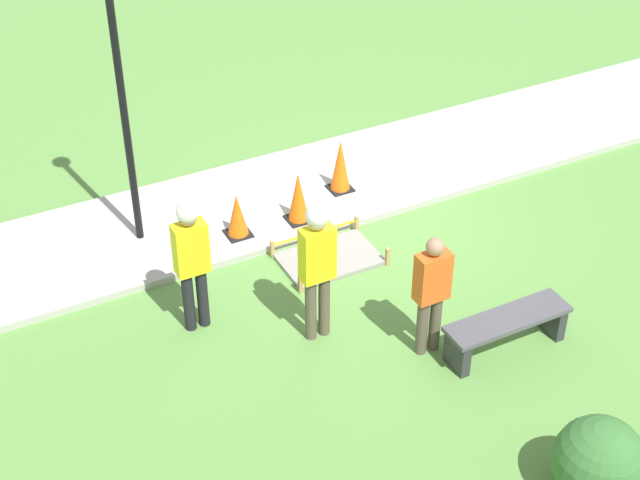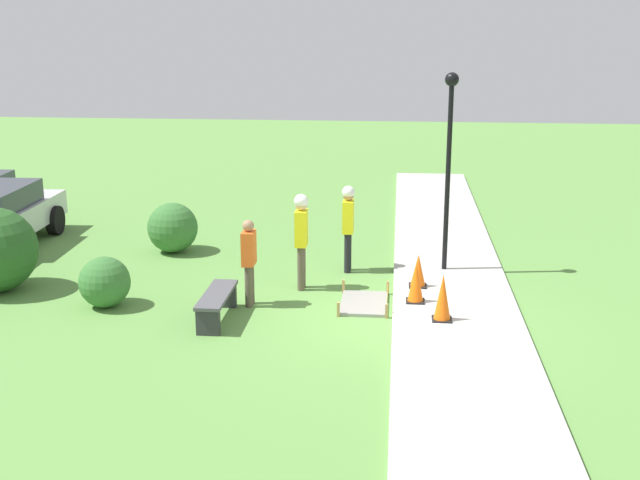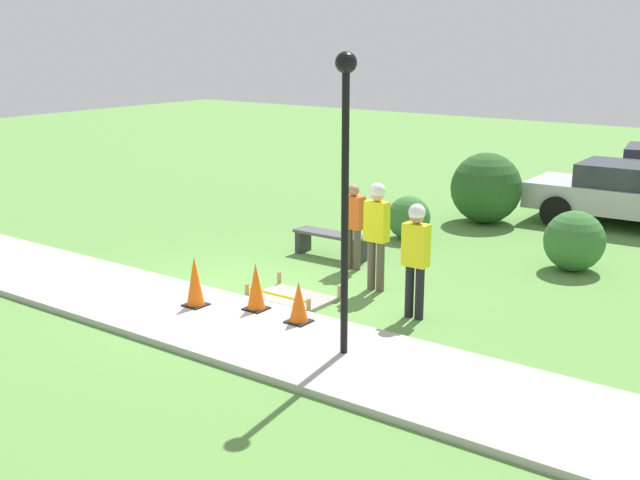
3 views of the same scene
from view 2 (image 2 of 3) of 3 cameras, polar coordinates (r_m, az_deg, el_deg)
name	(u,v)px [view 2 (image 2 of 3)]	position (r m, az deg, el deg)	size (l,w,h in m)	color
ground_plane	(392,321)	(14.14, 5.16, -5.77)	(60.00, 60.00, 0.00)	#5B8E42
sidewalk	(457,321)	(14.16, 9.75, -5.68)	(28.00, 2.25, 0.10)	#ADAAA3
wet_concrete_patch	(364,303)	(14.88, 3.15, -4.51)	(1.35, 0.90, 0.26)	gray
traffic_cone_near_patch	(443,298)	(13.89, 8.72, -4.06)	(0.34, 0.34, 0.82)	black
traffic_cone_far_patch	(416,282)	(14.73, 6.83, -2.99)	(0.34, 0.34, 0.76)	black
traffic_cone_sidewalk_edge	(418,271)	(15.61, 7.00, -2.18)	(0.34, 0.34, 0.64)	black
park_bench	(217,302)	(14.13, -7.34, -4.36)	(1.58, 0.44, 0.50)	#2D2D33
worker_supervisor	(301,232)	(15.44, -1.34, 0.57)	(0.40, 0.27, 1.90)	brown
worker_assistant	(348,221)	(16.58, 2.01, 1.39)	(0.40, 0.26, 1.83)	black
bystander_in_orange_shirt	(249,258)	(14.63, -5.07, -1.27)	(0.40, 0.22, 1.62)	brown
lamppost_near	(449,143)	(16.32, 9.18, 6.80)	(0.28, 0.28, 4.02)	black
shrub_rounded_near	(173,228)	(18.44, -10.44, 0.86)	(1.14, 1.14, 1.14)	#387033
shrub_rounded_far	(105,282)	(15.16, -15.07, -2.91)	(0.94, 0.94, 0.94)	#387033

